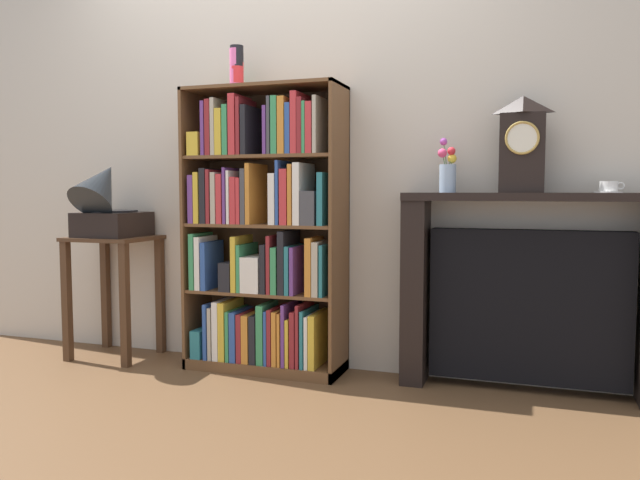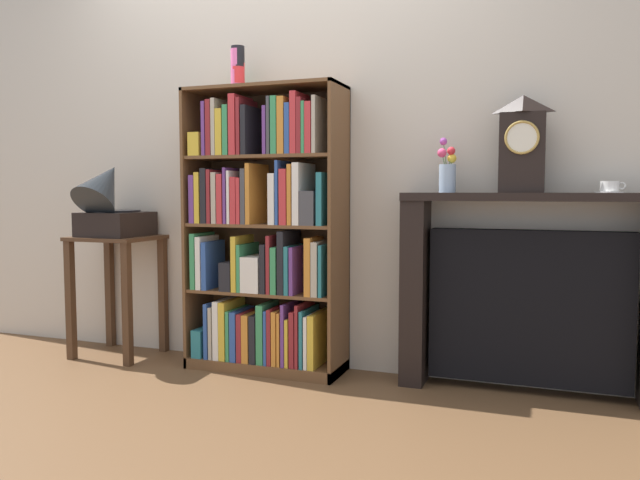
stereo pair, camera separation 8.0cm
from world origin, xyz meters
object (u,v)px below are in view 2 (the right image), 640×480
mantel_clock (522,144)px  teacup_with_saucer (610,188)px  fireplace_mantel (528,296)px  flower_vase (447,172)px  gramophone (110,203)px  bookshelf (264,241)px  cup_stack (238,68)px  side_table_left (117,272)px

mantel_clock → teacup_with_saucer: mantel_clock is taller
fireplace_mantel → flower_vase: bearing=-177.1°
mantel_clock → flower_vase: mantel_clock is taller
gramophone → fireplace_mantel: (2.35, 0.16, -0.44)m
bookshelf → cup_stack: 0.97m
fireplace_mantel → gramophone: bearing=-176.0°
bookshelf → side_table_left: 0.99m
flower_vase → teacup_with_saucer: bearing=-0.0°
mantel_clock → flower_vase: 0.38m
mantel_clock → teacup_with_saucer: 0.44m
flower_vase → fireplace_mantel: bearing=2.9°
bookshelf → gramophone: 0.99m
fireplace_mantel → mantel_clock: mantel_clock is taller
bookshelf → side_table_left: bookshelf is taller
cup_stack → mantel_clock: cup_stack is taller
fireplace_mantel → flower_vase: flower_vase is taller
bookshelf → mantel_clock: size_ratio=3.36×
bookshelf → fireplace_mantel: (1.39, 0.08, -0.24)m
cup_stack → teacup_with_saucer: (1.91, 0.02, -0.67)m
flower_vase → teacup_with_saucer: size_ratio=2.07×
bookshelf → teacup_with_saucer: size_ratio=11.72×
cup_stack → fireplace_mantel: (1.56, 0.04, -1.19)m
side_table_left → gramophone: 0.41m
cup_stack → flower_vase: cup_stack is taller
fireplace_mantel → side_table_left: bearing=-177.3°
side_table_left → teacup_with_saucer: bearing=1.9°
cup_stack → teacup_with_saucer: cup_stack is taller
fireplace_mantel → cup_stack: bearing=-178.5°
teacup_with_saucer → cup_stack: bearing=-179.4°
side_table_left → mantel_clock: size_ratio=1.56×
bookshelf → fireplace_mantel: size_ratio=1.26×
cup_stack → mantel_clock: (1.52, 0.02, -0.46)m
gramophone → teacup_with_saucer: size_ratio=3.78×
bookshelf → side_table_left: bearing=-177.9°
flower_vase → teacup_with_saucer: (0.74, -0.00, -0.08)m
fireplace_mantel → flower_vase: 0.73m
cup_stack → fireplace_mantel: 1.97m
fireplace_mantel → teacup_with_saucer: size_ratio=9.27×
fireplace_mantel → teacup_with_saucer: teacup_with_saucer is taller
fireplace_mantel → flower_vase: (-0.40, -0.02, 0.61)m
gramophone → flower_vase: size_ratio=1.82×
gramophone → side_table_left: bearing=90.0°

